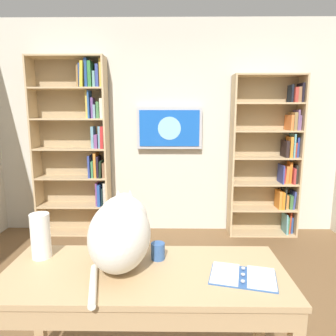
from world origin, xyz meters
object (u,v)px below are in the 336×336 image
bookshelf_left (271,158)px  desk (144,291)px  wall_mounted_tv (169,128)px  open_binder (243,276)px  bookshelf_right (80,146)px  coffee_mug (158,251)px  cat (121,230)px  paper_towel_roll (41,236)px

bookshelf_left → desk: bookshelf_left is taller
wall_mounted_tv → open_binder: size_ratio=2.22×
open_binder → bookshelf_left: bearing=-110.4°
bookshelf_right → coffee_mug: (-1.08, 2.20, -0.37)m
desk → coffee_mug: (-0.07, -0.16, 0.16)m
wall_mounted_tv → open_binder: bearing=99.1°
bookshelf_right → cat: bookshelf_right is taller
bookshelf_left → coffee_mug: (1.34, 2.20, -0.21)m
coffee_mug → bookshelf_right: bearing=-63.8°
bookshelf_right → open_binder: size_ratio=5.97×
wall_mounted_tv → cat: wall_mounted_tv is taller
wall_mounted_tv → bookshelf_right: bearing=4.2°
desk → open_binder: 0.53m
paper_towel_roll → desk: bearing=164.4°
cat → bookshelf_left: bearing=-124.2°
bookshelf_right → desk: (-1.01, 2.35, -0.53)m
cat → paper_towel_roll: size_ratio=2.40×
open_binder → paper_towel_roll: paper_towel_roll is taller
paper_towel_roll → coffee_mug: bearing=178.9°
bookshelf_right → coffee_mug: bookshelf_right is taller
wall_mounted_tv → coffee_mug: wall_mounted_tv is taller
cat → coffee_mug: bearing=-162.1°
wall_mounted_tv → desk: bearing=87.3°
open_binder → desk: bearing=-4.8°
paper_towel_roll → bookshelf_right: bearing=-79.6°
desk → cat: (0.13, -0.09, 0.31)m
bookshelf_left → desk: 2.77m
bookshelf_left → cat: size_ratio=3.18×
cat → open_binder: (-0.64, 0.14, -0.19)m
coffee_mug → desk: bearing=67.4°
cat → open_binder: bearing=168.1°
bookshelf_right → cat: (-0.88, 2.26, -0.22)m
wall_mounted_tv → cat: size_ratio=1.31×
open_binder → coffee_mug: bearing=-24.2°
bookshelf_left → bookshelf_right: (2.41, 0.00, 0.16)m
desk → open_binder: open_binder is taller
bookshelf_left → bookshelf_right: bearing=0.0°
paper_towel_roll → open_binder: bearing=169.2°
bookshelf_left → desk: (1.40, 2.35, -0.37)m
cat → paper_towel_roll: 0.49m
bookshelf_right → paper_towel_roll: bookshelf_right is taller
bookshelf_left → wall_mounted_tv: size_ratio=2.43×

